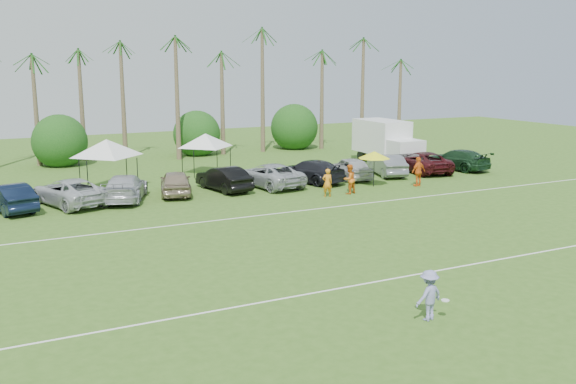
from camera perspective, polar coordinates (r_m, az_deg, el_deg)
name	(u,v)px	position (r m, az deg, el deg)	size (l,w,h in m)	color
ground	(388,303)	(23.09, 8.90, -9.68)	(120.00, 120.00, 0.00)	#39611D
field_lines	(286,246)	(29.60, -0.14, -4.78)	(80.00, 12.10, 0.01)	white
palm_tree_3	(25,40)	(55.66, -22.37, 12.41)	(2.40, 2.40, 11.90)	brown
palm_tree_4	(79,73)	(56.12, -18.05, 10.05)	(2.40, 2.40, 8.90)	brown
palm_tree_5	(128,62)	(56.87, -14.05, 11.15)	(2.40, 2.40, 9.90)	brown
palm_tree_6	(173,52)	(57.90, -10.14, 12.16)	(2.40, 2.40, 10.90)	brown
palm_tree_7	(217,43)	(59.20, -6.37, 13.07)	(2.40, 2.40, 11.90)	brown
palm_tree_8	(267,72)	(61.11, -1.84, 10.65)	(2.40, 2.40, 8.90)	brown
palm_tree_9	(314,62)	(63.37, 2.34, 11.46)	(2.40, 2.40, 9.90)	brown
palm_tree_10	(358,53)	(65.95, 6.24, 12.15)	(2.40, 2.40, 10.90)	brown
palm_tree_11	(391,45)	(68.21, 9.15, 12.76)	(2.40, 2.40, 11.90)	brown
bush_tree_1	(57,142)	(57.20, -19.83, 4.23)	(4.00, 4.00, 4.00)	brown
bush_tree_2	(194,135)	(59.80, -8.33, 5.06)	(4.00, 4.00, 4.00)	brown
bush_tree_3	(291,130)	(63.64, 0.27, 5.56)	(4.00, 4.00, 4.00)	brown
sideline_player_a	(327,183)	(40.26, 3.52, 0.83)	(0.65, 0.43, 1.78)	orange
sideline_player_b	(349,179)	(41.26, 5.47, 1.14)	(0.93, 0.72, 1.91)	orange
sideline_player_c	(418,172)	(44.54, 11.51, 1.79)	(1.18, 0.49, 2.01)	orange
box_truck	(387,141)	(53.81, 8.81, 4.49)	(2.80, 7.00, 3.59)	white
canopy_tent_left	(106,139)	(43.79, -15.86, 4.53)	(4.83, 4.83, 3.92)	black
canopy_tent_right	(205,134)	(48.82, -7.36, 5.18)	(4.40, 4.40, 3.56)	black
market_umbrella	(374,155)	(43.71, 7.68, 3.29)	(2.18, 2.18, 2.43)	black
frisbee_player	(429,295)	(21.58, 12.41, -8.95)	(1.22, 0.82, 1.69)	#8789C0
parked_car_1	(10,197)	(39.54, -23.52, -0.44)	(1.69, 4.84, 1.59)	black
parked_car_2	(69,192)	(39.95, -18.88, 0.01)	(2.65, 5.74, 1.59)	#B8BBC0
parked_car_3	(125,188)	(40.38, -14.28, 0.39)	(2.23, 5.49, 1.59)	#B3B3BC
parked_car_4	(176,183)	(41.39, -9.96, 0.84)	(1.88, 4.68, 1.59)	gray
parked_car_5	(224,179)	(42.39, -5.73, 1.20)	(1.69, 4.84, 1.59)	black
parked_car_6	(269,175)	(43.51, -1.66, 1.51)	(2.65, 5.74, 1.59)	#A9ADB3
parked_car_7	(310,171)	(45.15, 1.97, 1.87)	(2.23, 5.49, 1.59)	black
parked_car_8	(350,168)	(46.68, 5.56, 2.14)	(1.88, 4.68, 1.59)	#BBBBBD
parked_car_9	(387,165)	(48.52, 8.78, 2.41)	(1.69, 4.84, 1.59)	slate
parked_car_10	(423,162)	(50.39, 11.87, 2.63)	(2.65, 5.74, 1.59)	#431014
parked_car_11	(457,159)	(52.34, 14.79, 2.82)	(2.23, 5.49, 1.59)	#17371D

